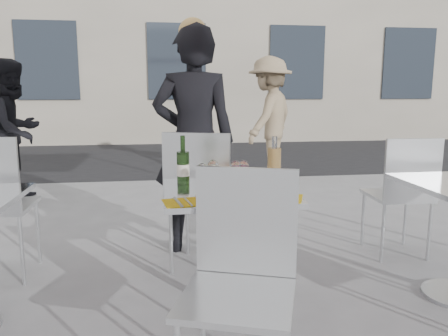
{
  "coord_description": "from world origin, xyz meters",
  "views": [
    {
      "loc": [
        -0.35,
        -2.39,
        1.3
      ],
      "look_at": [
        0.0,
        0.15,
        0.85
      ],
      "focal_mm": 35.0,
      "sensor_mm": 36.0,
      "label": 1
    }
  ],
  "objects": [
    {
      "name": "napkin_left",
      "position": [
        -0.27,
        -0.25,
        0.75
      ],
      "size": [
        0.21,
        0.21,
        0.01
      ],
      "rotation": [
        0.0,
        0.0,
        0.17
      ],
      "color": "gold",
      "rests_on": "main_table"
    },
    {
      "name": "ground",
      "position": [
        0.0,
        0.0,
        0.0
      ],
      "size": [
        80.0,
        80.0,
        0.0
      ],
      "primitive_type": "plane",
      "color": "slate"
    },
    {
      "name": "street_asphalt",
      "position": [
        0.0,
        6.5,
        0.0
      ],
      "size": [
        24.0,
        5.0,
        0.0
      ],
      "primitive_type": "cube",
      "color": "black",
      "rests_on": "ground"
    },
    {
      "name": "carafe",
      "position": [
        0.3,
        0.11,
        0.87
      ],
      "size": [
        0.08,
        0.08,
        0.29
      ],
      "color": "tan",
      "rests_on": "main_table"
    },
    {
      "name": "wineglass_red_a",
      "position": [
        0.06,
        0.07,
        0.86
      ],
      "size": [
        0.07,
        0.07,
        0.16
      ],
      "color": "white",
      "rests_on": "main_table"
    },
    {
      "name": "napkin_right",
      "position": [
        0.27,
        -0.23,
        0.75
      ],
      "size": [
        0.23,
        0.23,
        0.01
      ],
      "rotation": [
        0.0,
        0.0,
        -0.36
      ],
      "color": "gold",
      "rests_on": "main_table"
    },
    {
      "name": "chair_near",
      "position": [
        -0.04,
        -0.7,
        0.58
      ],
      "size": [
        0.57,
        0.58,
        0.98
      ],
      "rotation": [
        0.0,
        0.0,
        -0.34
      ],
      "color": "silver",
      "rests_on": "ground"
    },
    {
      "name": "woman_diner",
      "position": [
        -0.11,
        1.09,
        0.9
      ],
      "size": [
        0.69,
        0.49,
        1.81
      ],
      "primitive_type": "imported",
      "rotation": [
        0.0,
        0.0,
        3.05
      ],
      "color": "black",
      "rests_on": "ground"
    },
    {
      "name": "salad_plate",
      "position": [
        -0.04,
        0.05,
        0.79
      ],
      "size": [
        0.22,
        0.22,
        0.09
      ],
      "color": "white",
      "rests_on": "main_table"
    },
    {
      "name": "pedestrian_a",
      "position": [
        -2.1,
        3.04,
        0.84
      ],
      "size": [
        0.87,
        0.98,
        1.67
      ],
      "primitive_type": "imported",
      "rotation": [
        0.0,
        0.0,
        1.22
      ],
      "color": "black",
      "rests_on": "ground"
    },
    {
      "name": "side_chair_rfar",
      "position": [
        1.48,
        0.68,
        0.57
      ],
      "size": [
        0.46,
        0.47,
        0.96
      ],
      "rotation": [
        0.0,
        0.0,
        3.1
      ],
      "color": "silver",
      "rests_on": "ground"
    },
    {
      "name": "wine_bottle",
      "position": [
        -0.24,
        0.17,
        0.86
      ],
      "size": [
        0.07,
        0.08,
        0.29
      ],
      "color": "#274A1B",
      "rests_on": "main_table"
    },
    {
      "name": "pedestrian_b",
      "position": [
        1.22,
        4.01,
        0.9
      ],
      "size": [
        1.23,
        1.34,
        1.81
      ],
      "primitive_type": "imported",
      "rotation": [
        0.0,
        0.0,
        4.08
      ],
      "color": "#907B5D",
      "rests_on": "ground"
    },
    {
      "name": "wineglass_red_b",
      "position": [
        0.1,
        0.08,
        0.86
      ],
      "size": [
        0.07,
        0.07,
        0.16
      ],
      "color": "white",
      "rests_on": "main_table"
    },
    {
      "name": "sugar_shaker",
      "position": [
        0.17,
        0.06,
        0.8
      ],
      "size": [
        0.06,
        0.06,
        0.11
      ],
      "color": "white",
      "rests_on": "main_table"
    },
    {
      "name": "pizza_near",
      "position": [
        -0.02,
        -0.19,
        0.76
      ],
      "size": [
        0.34,
        0.34,
        0.02
      ],
      "color": "tan",
      "rests_on": "main_table"
    },
    {
      "name": "wineglass_white_a",
      "position": [
        -0.14,
        -0.0,
        0.86
      ],
      "size": [
        0.07,
        0.07,
        0.16
      ],
      "color": "white",
      "rests_on": "main_table"
    },
    {
      "name": "wineglass_white_b",
      "position": [
        -0.07,
        0.11,
        0.86
      ],
      "size": [
        0.07,
        0.07,
        0.16
      ],
      "color": "white",
      "rests_on": "main_table"
    },
    {
      "name": "pizza_far",
      "position": [
        0.03,
        0.22,
        0.77
      ],
      "size": [
        0.35,
        0.35,
        0.03
      ],
      "color": "white",
      "rests_on": "main_table"
    },
    {
      "name": "chair_far",
      "position": [
        -0.1,
        0.62,
        0.61
      ],
      "size": [
        0.6,
        0.61,
        1.03
      ],
      "rotation": [
        0.0,
        0.0,
        2.79
      ],
      "color": "silver",
      "rests_on": "ground"
    },
    {
      "name": "main_table",
      "position": [
        0.0,
        0.0,
        0.54
      ],
      "size": [
        0.72,
        0.72,
        0.75
      ],
      "color": "#B7BABF",
      "rests_on": "ground"
    }
  ]
}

